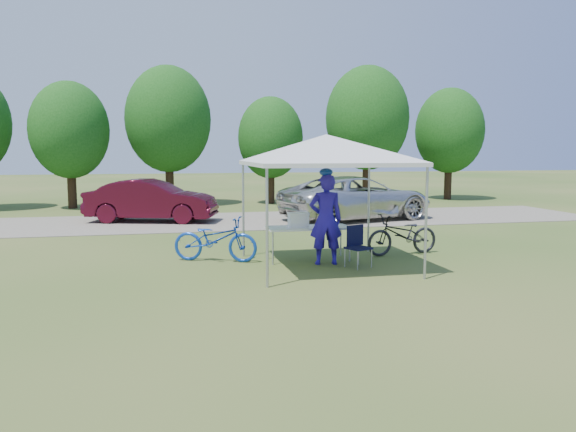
# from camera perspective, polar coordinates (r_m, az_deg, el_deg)

# --- Properties ---
(ground) EXTENTS (100.00, 100.00, 0.00)m
(ground) POSITION_cam_1_polar(r_m,az_deg,el_deg) (11.74, 3.81, -5.15)
(ground) COLOR #2D5119
(ground) RESTS_ON ground
(gravel_strip) EXTENTS (24.00, 5.00, 0.02)m
(gravel_strip) POSITION_cam_1_polar(r_m,az_deg,el_deg) (19.45, -2.79, -0.41)
(gravel_strip) COLOR gray
(gravel_strip) RESTS_ON ground
(canopy) EXTENTS (4.53, 4.53, 3.00)m
(canopy) POSITION_cam_1_polar(r_m,az_deg,el_deg) (11.49, 3.91, 7.90)
(canopy) COLOR #A5A5AA
(canopy) RESTS_ON ground
(treeline) EXTENTS (24.89, 4.28, 6.30)m
(treeline) POSITION_cam_1_polar(r_m,az_deg,el_deg) (25.27, -5.84, 9.19)
(treeline) COLOR #382314
(treeline) RESTS_ON ground
(folding_table) EXTENTS (1.81, 0.75, 0.74)m
(folding_table) POSITION_cam_1_polar(r_m,az_deg,el_deg) (12.30, 2.06, -1.30)
(folding_table) COLOR white
(folding_table) RESTS_ON ground
(folding_chair) EXTENTS (0.57, 0.60, 0.86)m
(folding_chair) POSITION_cam_1_polar(r_m,az_deg,el_deg) (11.73, 7.00, -2.70)
(folding_chair) COLOR black
(folding_chair) RESTS_ON ground
(cooler) EXTENTS (0.44, 0.30, 0.32)m
(cooler) POSITION_cam_1_polar(r_m,az_deg,el_deg) (12.22, 1.05, -0.39)
(cooler) COLOR white
(cooler) RESTS_ON folding_table
(ice_cream_cup) EXTENTS (0.08, 0.08, 0.06)m
(ice_cream_cup) POSITION_cam_1_polar(r_m,az_deg,el_deg) (12.33, 3.68, -0.94)
(ice_cream_cup) COLOR gold
(ice_cream_cup) RESTS_ON folding_table
(cyclist) EXTENTS (0.74, 0.53, 1.92)m
(cyclist) POSITION_cam_1_polar(r_m,az_deg,el_deg) (11.84, 3.85, -0.35)
(cyclist) COLOR #2313A1
(cyclist) RESTS_ON ground
(bike_blue) EXTENTS (1.97, 1.30, 0.98)m
(bike_blue) POSITION_cam_1_polar(r_m,az_deg,el_deg) (12.30, -7.39, -2.34)
(bike_blue) COLOR #1441B0
(bike_blue) RESTS_ON ground
(bike_dark) EXTENTS (1.89, 0.90, 0.95)m
(bike_dark) POSITION_cam_1_polar(r_m,az_deg,el_deg) (13.23, 11.59, -1.84)
(bike_dark) COLOR black
(bike_dark) RESTS_ON ground
(minivan) EXTENTS (5.90, 3.87, 1.51)m
(minivan) POSITION_cam_1_polar(r_m,az_deg,el_deg) (19.62, 6.99, 1.85)
(minivan) COLOR silver
(minivan) RESTS_ON gravel_strip
(sedan) EXTENTS (4.56, 2.65, 1.42)m
(sedan) POSITION_cam_1_polar(r_m,az_deg,el_deg) (19.45, -13.69, 1.54)
(sedan) COLOR #430B19
(sedan) RESTS_ON gravel_strip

